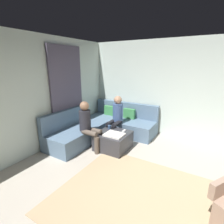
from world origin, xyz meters
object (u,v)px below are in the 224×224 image
Objects in this scene: coffee_mug at (109,127)px; game_remote at (124,131)px; ottoman at (113,141)px; sectional_couch at (103,127)px; person_on_couch_back at (116,116)px; person_on_couch_side at (88,124)px.

coffee_mug reaches higher than game_remote.
ottoman is 5.07× the size of game_remote.
coffee_mug is (-0.22, 0.18, 0.26)m from ottoman.
game_remote is at bearing 5.71° from coffee_mug.
sectional_couch is 0.55m from person_on_couch_back.
sectional_couch is 2.12× the size of person_on_couch_side.
person_on_couch_side is at bearing -80.20° from sectional_couch.
person_on_couch_side is (-0.29, -0.50, 0.19)m from coffee_mug.
coffee_mug is at bearing 94.80° from person_on_couch_back.
person_on_couch_side is at bearing -141.83° from game_remote.
sectional_couch is at bearing 140.75° from ottoman.
person_on_couch_back is (0.40, 0.06, 0.38)m from sectional_couch.
person_on_couch_side is (0.15, -0.86, 0.38)m from sectional_couch.
person_on_couch_side is at bearing 74.48° from person_on_couch_back.
ottoman is at bearing 113.32° from person_on_couch_back.
game_remote is at bearing 139.57° from person_on_couch_back.
coffee_mug is 0.40m from game_remote.
ottoman is (0.65, -0.54, -0.07)m from sectional_couch.
person_on_couch_side reaches higher than sectional_couch.
coffee_mug is at bearing -39.23° from sectional_couch.
game_remote is 0.90m from person_on_couch_side.
game_remote is (0.40, 0.04, -0.04)m from coffee_mug.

